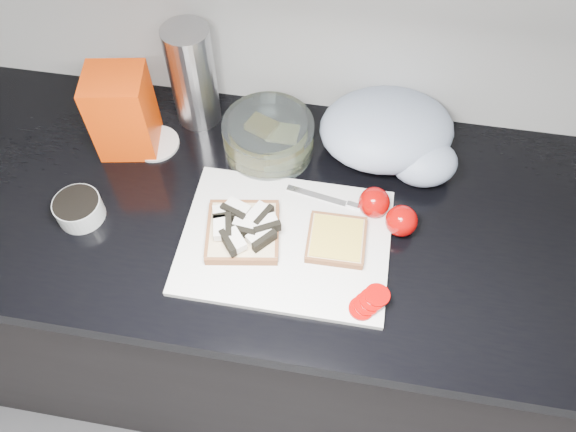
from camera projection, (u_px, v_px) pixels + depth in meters
The scene contains 14 objects.
base_cabinet at pixel (259, 302), 1.54m from camera, with size 3.50×0.60×0.86m, color black.
countertop at pixel (249, 208), 1.16m from camera, with size 3.50×0.64×0.04m, color black.
cutting_board at pixel (285, 241), 1.09m from camera, with size 0.40×0.30×0.01m, color silver.
bread_left at pixel (243, 229), 1.08m from camera, with size 0.16×0.16×0.04m.
bread_right at pixel (336, 240), 1.07m from camera, with size 0.12×0.12×0.02m.
tomato_slices at pixel (369, 302), 1.00m from camera, with size 0.08×0.08×0.02m.
knife at pixel (342, 202), 1.13m from camera, with size 0.19×0.05×0.01m.
seed_tub at pixel (79, 208), 1.11m from camera, with size 0.09×0.09×0.05m.
tub_lid at pixel (155, 144), 1.23m from camera, with size 0.10×0.10×0.01m, color silver.
glass_bowl at pixel (268, 137), 1.19m from camera, with size 0.19×0.19×0.08m.
bread_bag at pixel (123, 112), 1.16m from camera, with size 0.12×0.11×0.19m, color #F73E04.
steel_canister at pixel (193, 76), 1.19m from camera, with size 0.10×0.10×0.23m, color #A3A3A8.
grocery_bag at pixel (392, 134), 1.17m from camera, with size 0.33×0.28×0.12m.
whole_tomatoes at pixel (388, 212), 1.10m from camera, with size 0.12×0.10×0.06m.
Camera 1 is at (0.19, 0.55, 1.83)m, focal length 35.00 mm.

